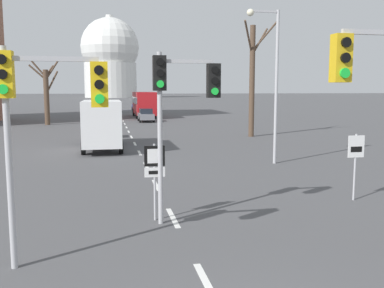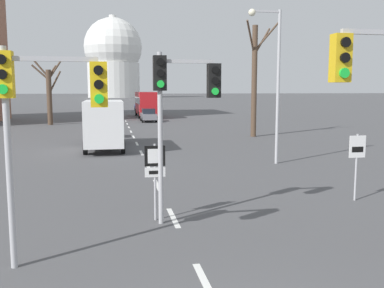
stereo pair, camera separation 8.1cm
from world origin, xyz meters
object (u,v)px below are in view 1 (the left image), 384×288
Objects in this scene: sedan_near_left at (137,106)px; sedan_near_right at (142,108)px; sedan_far_left at (106,106)px; delivery_truck at (102,123)px; sedan_far_right at (95,128)px; sedan_distant_centre at (103,113)px; traffic_signal_near_left at (40,102)px; traffic_signal_centre_tall at (179,95)px; route_sign_post at (155,169)px; speed_limit_sign at (356,156)px; city_bus at (144,102)px; street_lamp_right at (271,71)px; sedan_mid_centre at (146,115)px.

sedan_near_left is 8.72m from sedan_near_right.
delivery_truck reaches higher than sedan_far_left.
sedan_far_right is 23.46m from sedan_distant_centre.
traffic_signal_near_left is at bearing -90.90° from sedan_distant_centre.
traffic_signal_centre_tall is 1.14× the size of sedan_distant_centre.
sedan_near_left reaches higher than sedan_near_right.
traffic_signal_centre_tall reaches higher than sedan_distant_centre.
route_sign_post is at bearing -93.39° from sedan_near_left.
sedan_near_right is 38.08m from sedan_far_right.
delivery_truck is (-8.71, 14.82, 0.13)m from speed_limit_sign.
sedan_far_right is at bearing 97.44° from traffic_signal_centre_tall.
sedan_distant_centre is at bearing 101.34° from speed_limit_sign.
route_sign_post is at bearing 153.13° from traffic_signal_centre_tall.
sedan_far_left is at bearing 89.85° from delivery_truck.
speed_limit_sign is at bearing -87.46° from sedan_near_left.
delivery_truck is at bearing -99.50° from city_bus.
street_lamp_right reaches higher than traffic_signal_near_left.
city_bus is at bearing -93.10° from sedan_near_right.
speed_limit_sign is (7.05, 0.97, 0.03)m from route_sign_post.
speed_limit_sign is at bearing -88.83° from street_lamp_right.
sedan_distant_centre is (0.36, 23.45, -0.11)m from sedan_far_right.
route_sign_post is (-0.67, 0.34, -2.14)m from traffic_signal_centre_tall.
delivery_truck is (-5.72, -52.68, 0.88)m from sedan_near_left.
city_bus is at bearing 86.42° from traffic_signal_centre_tall.
route_sign_post is at bearing -128.84° from street_lamp_right.
city_bus is (-0.66, -12.13, 1.27)m from sedan_near_right.
traffic_signal_centre_tall is 2.09× the size of speed_limit_sign.
sedan_near_left is (6.74, 71.28, -2.75)m from traffic_signal_near_left.
street_lamp_right is 61.71m from sedan_far_left.
sedan_far_left is at bearing 98.73° from sedan_mid_centre.
city_bus reaches higher than sedan_near_right.
route_sign_post is 11.46m from street_lamp_right.
route_sign_post is 7.12m from speed_limit_sign.
route_sign_post is at bearing 46.25° from traffic_signal_near_left.
traffic_signal_centre_tall is at bearing -26.87° from route_sign_post.
sedan_near_right is 0.89× the size of sedan_mid_centre.
traffic_signal_near_left is 48.60m from sedan_distant_centre.
traffic_signal_near_left is 42.30m from sedan_mid_centre.
traffic_signal_near_left is at bearing -133.75° from route_sign_post.
street_lamp_right is 38.39m from sedan_distant_centre.
street_lamp_right reaches higher than sedan_near_left.
sedan_near_right reaches higher than sedan_distant_centre.
street_lamp_right is at bearing -56.17° from sedan_far_right.
traffic_signal_near_left reaches higher than sedan_far_right.
sedan_distant_centre is (0.76, 48.51, -2.85)m from traffic_signal_near_left.
street_lamp_right is 1.75× the size of sedan_mid_centre.
sedan_near_right is at bearing 82.25° from delivery_truck.
route_sign_post is 0.53× the size of sedan_far_left.
sedan_near_right is 15.37m from sedan_distant_centre.
sedan_mid_centre reaches higher than sedan_far_left.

